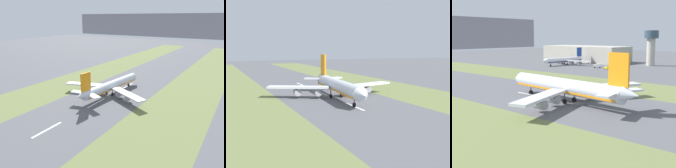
{
  "view_description": "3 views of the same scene",
  "coord_description": "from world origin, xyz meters",
  "views": [
    {
      "loc": [
        75.38,
        -116.67,
        51.22
      ],
      "look_at": [
        -1.08,
        5.71,
        7.0
      ],
      "focal_mm": 35.0,
      "sensor_mm": 36.0,
      "label": 1
    },
    {
      "loc": [
        54.87,
        139.36,
        24.71
      ],
      "look_at": [
        -1.08,
        5.71,
        7.0
      ],
      "focal_mm": 50.0,
      "sensor_mm": 36.0,
      "label": 2
    },
    {
      "loc": [
        -89.96,
        -74.37,
        25.66
      ],
      "look_at": [
        -1.08,
        5.71,
        7.0
      ],
      "focal_mm": 50.0,
      "sensor_mm": 36.0,
      "label": 3
    }
  ],
  "objects": [
    {
      "name": "ground_plane",
      "position": [
        0.0,
        0.0,
        0.0
      ],
      "size": [
        800.0,
        800.0,
        0.0
      ],
      "primitive_type": "plane",
      "color": "#56565B"
    },
    {
      "name": "grass_median_west",
      "position": [
        -45.0,
        0.0,
        0.0
      ],
      "size": [
        40.0,
        600.0,
        0.01
      ],
      "primitive_type": "cube",
      "color": "olive",
      "rests_on": "ground"
    },
    {
      "name": "grass_median_east",
      "position": [
        45.0,
        0.0,
        0.0
      ],
      "size": [
        40.0,
        600.0,
        0.01
      ],
      "primitive_type": "cube",
      "color": "olive",
      "rests_on": "ground"
    },
    {
      "name": "centreline_dash_near",
      "position": [
        0.0,
        -54.29,
        0.01
      ],
      "size": [
        1.2,
        18.0,
        0.01
      ],
      "primitive_type": "cube",
      "color": "silver",
      "rests_on": "ground"
    },
    {
      "name": "centreline_dash_mid",
      "position": [
        0.0,
        -14.29,
        0.01
      ],
      "size": [
        1.2,
        18.0,
        0.01
      ],
      "primitive_type": "cube",
      "color": "silver",
      "rests_on": "ground"
    },
    {
      "name": "centreline_dash_far",
      "position": [
        0.0,
        25.71,
        0.01
      ],
      "size": [
        1.2,
        18.0,
        0.01
      ],
      "primitive_type": "cube",
      "color": "silver",
      "rests_on": "ground"
    },
    {
      "name": "airplane_main_jet",
      "position": [
        -1.24,
        3.82,
        6.02
      ],
      "size": [
        63.92,
        67.22,
        20.2
      ],
      "color": "silver",
      "rests_on": "ground"
    }
  ]
}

